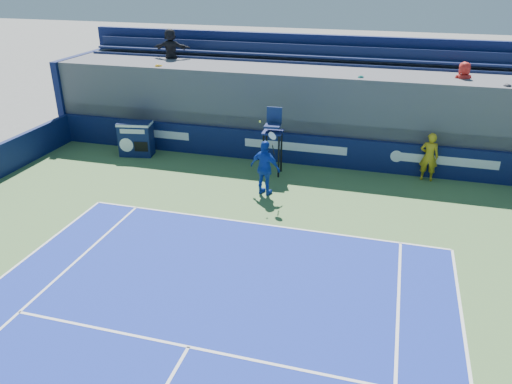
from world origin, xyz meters
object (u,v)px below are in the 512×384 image
(ball_person, at_px, (429,157))
(umpire_chair, at_px, (273,134))
(match_clock, at_px, (136,138))
(tennis_player, at_px, (265,168))

(ball_person, height_order, umpire_chair, umpire_chair)
(ball_person, xyz_separation_m, match_clock, (-11.28, -0.51, -0.16))
(tennis_player, bearing_deg, match_clock, 159.53)
(ball_person, distance_m, match_clock, 11.29)
(match_clock, xyz_separation_m, tennis_player, (5.98, -2.23, 0.22))
(ball_person, distance_m, umpire_chair, 5.61)
(match_clock, distance_m, umpire_chair, 5.85)
(ball_person, relative_size, match_clock, 1.25)
(ball_person, relative_size, tennis_player, 0.69)
(ball_person, height_order, match_clock, ball_person)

